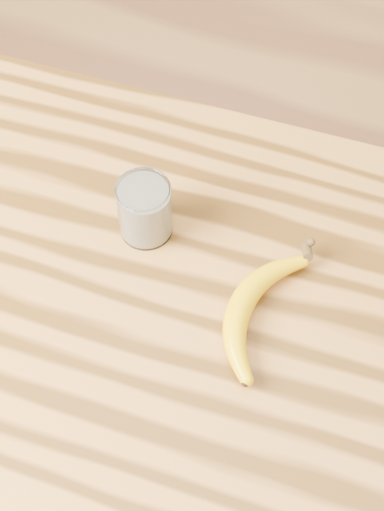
% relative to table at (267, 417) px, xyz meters
% --- Properties ---
extents(room, '(4.04, 4.04, 2.70)m').
position_rel_table_xyz_m(room, '(0.00, 0.00, 0.58)').
color(room, '#9F713D').
rests_on(room, ground).
extents(table, '(1.20, 0.80, 0.90)m').
position_rel_table_xyz_m(table, '(0.00, 0.00, 0.00)').
color(table, '#A96F2D').
rests_on(table, ground).
extents(smoothie_glass, '(0.07, 0.07, 0.09)m').
position_rel_table_xyz_m(smoothie_glass, '(-0.22, 0.16, 0.17)').
color(smoothie_glass, white).
rests_on(smoothie_glass, table).
extents(banana, '(0.13, 0.28, 0.03)m').
position_rel_table_xyz_m(banana, '(-0.07, 0.08, 0.15)').
color(banana, '#E7B402').
rests_on(banana, table).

